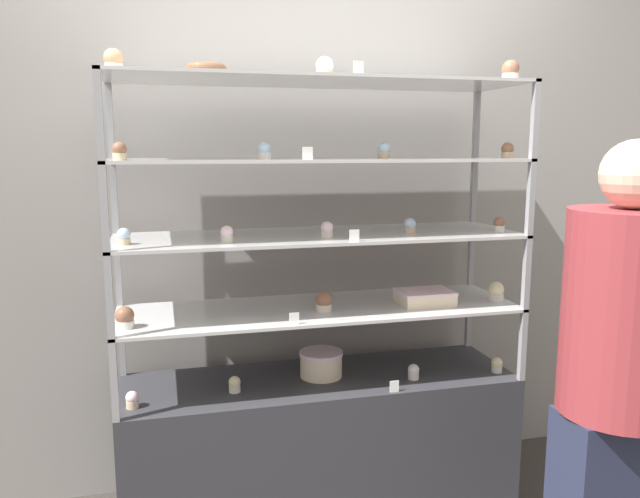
# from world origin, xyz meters

# --- Properties ---
(back_wall) EXTENTS (8.00, 0.05, 2.60)m
(back_wall) POSITION_xyz_m (0.00, 0.38, 1.30)
(back_wall) COLOR gray
(back_wall) RESTS_ON ground_plane
(display_base) EXTENTS (1.58, 0.48, 0.59)m
(display_base) POSITION_xyz_m (0.00, 0.00, 0.29)
(display_base) COLOR #333338
(display_base) RESTS_ON ground_plane
(display_riser_lower) EXTENTS (1.58, 0.48, 0.29)m
(display_riser_lower) POSITION_xyz_m (0.00, 0.00, 0.87)
(display_riser_lower) COLOR #99999E
(display_riser_lower) RESTS_ON display_base
(display_riser_middle) EXTENTS (1.58, 0.48, 0.29)m
(display_riser_middle) POSITION_xyz_m (0.00, 0.00, 1.16)
(display_riser_middle) COLOR #99999E
(display_riser_middle) RESTS_ON display_riser_lower
(display_riser_upper) EXTENTS (1.58, 0.48, 0.29)m
(display_riser_upper) POSITION_xyz_m (0.00, 0.00, 1.46)
(display_riser_upper) COLOR #99999E
(display_riser_upper) RESTS_ON display_riser_middle
(display_riser_top) EXTENTS (1.58, 0.48, 0.29)m
(display_riser_top) POSITION_xyz_m (0.00, 0.00, 1.75)
(display_riser_top) COLOR #99999E
(display_riser_top) RESTS_ON display_riser_upper
(layer_cake_centerpiece) EXTENTS (0.18, 0.18, 0.11)m
(layer_cake_centerpiece) POSITION_xyz_m (0.01, 0.01, 0.64)
(layer_cake_centerpiece) COLOR beige
(layer_cake_centerpiece) RESTS_ON display_base
(sheet_cake_frosted) EXTENTS (0.22, 0.16, 0.06)m
(sheet_cake_frosted) POSITION_xyz_m (0.42, -0.06, 0.91)
(sheet_cake_frosted) COLOR beige
(sheet_cake_frosted) RESTS_ON display_riser_lower
(cupcake_0) EXTENTS (0.05, 0.05, 0.06)m
(cupcake_0) POSITION_xyz_m (-0.73, -0.12, 0.62)
(cupcake_0) COLOR #CCB28C
(cupcake_0) RESTS_ON display_base
(cupcake_1) EXTENTS (0.05, 0.05, 0.06)m
(cupcake_1) POSITION_xyz_m (-0.35, -0.07, 0.62)
(cupcake_1) COLOR white
(cupcake_1) RESTS_ON display_base
(cupcake_2) EXTENTS (0.05, 0.05, 0.06)m
(cupcake_2) POSITION_xyz_m (0.36, -0.11, 0.62)
(cupcake_2) COLOR white
(cupcake_2) RESTS_ON display_base
(cupcake_3) EXTENTS (0.05, 0.05, 0.06)m
(cupcake_3) POSITION_xyz_m (0.73, -0.12, 0.62)
(cupcake_3) COLOR white
(cupcake_3) RESTS_ON display_base
(price_tag_0) EXTENTS (0.04, 0.00, 0.04)m
(price_tag_0) POSITION_xyz_m (0.24, -0.22, 0.61)
(price_tag_0) COLOR white
(price_tag_0) RESTS_ON display_base
(cupcake_4) EXTENTS (0.07, 0.07, 0.08)m
(cupcake_4) POSITION_xyz_m (-0.74, -0.11, 0.92)
(cupcake_4) COLOR white
(cupcake_4) RESTS_ON display_riser_lower
(cupcake_5) EXTENTS (0.07, 0.07, 0.08)m
(cupcake_5) POSITION_xyz_m (0.00, -0.06, 0.92)
(cupcake_5) COLOR beige
(cupcake_5) RESTS_ON display_riser_lower
(cupcake_6) EXTENTS (0.07, 0.07, 0.08)m
(cupcake_6) POSITION_xyz_m (0.74, -0.07, 0.92)
(cupcake_6) COLOR white
(cupcake_6) RESTS_ON display_riser_lower
(price_tag_1) EXTENTS (0.04, 0.00, 0.04)m
(price_tag_1) POSITION_xyz_m (-0.15, -0.22, 0.90)
(price_tag_1) COLOR white
(price_tag_1) RESTS_ON display_riser_lower
(cupcake_7) EXTENTS (0.05, 0.05, 0.06)m
(cupcake_7) POSITION_xyz_m (-0.73, -0.09, 1.21)
(cupcake_7) COLOR #CCB28C
(cupcake_7) RESTS_ON display_riser_middle
(cupcake_8) EXTENTS (0.05, 0.05, 0.06)m
(cupcake_8) POSITION_xyz_m (-0.37, -0.11, 1.21)
(cupcake_8) COLOR beige
(cupcake_8) RESTS_ON display_riser_middle
(cupcake_9) EXTENTS (0.05, 0.05, 0.06)m
(cupcake_9) POSITION_xyz_m (0.01, -0.08, 1.21)
(cupcake_9) COLOR beige
(cupcake_9) RESTS_ON display_riser_middle
(cupcake_10) EXTENTS (0.05, 0.05, 0.06)m
(cupcake_10) POSITION_xyz_m (0.36, -0.05, 1.21)
(cupcake_10) COLOR #CCB28C
(cupcake_10) RESTS_ON display_riser_middle
(cupcake_11) EXTENTS (0.05, 0.05, 0.06)m
(cupcake_11) POSITION_xyz_m (0.72, -0.09, 1.21)
(cupcake_11) COLOR white
(cupcake_11) RESTS_ON display_riser_middle
(price_tag_2) EXTENTS (0.04, 0.00, 0.04)m
(price_tag_2) POSITION_xyz_m (0.07, -0.22, 1.20)
(price_tag_2) COLOR white
(price_tag_2) RESTS_ON display_riser_middle
(cupcake_12) EXTENTS (0.05, 0.05, 0.06)m
(cupcake_12) POSITION_xyz_m (-0.73, -0.12, 1.50)
(cupcake_12) COLOR #CCB28C
(cupcake_12) RESTS_ON display_riser_upper
(cupcake_13) EXTENTS (0.05, 0.05, 0.06)m
(cupcake_13) POSITION_xyz_m (-0.23, -0.10, 1.50)
(cupcake_13) COLOR white
(cupcake_13) RESTS_ON display_riser_upper
(cupcake_14) EXTENTS (0.05, 0.05, 0.06)m
(cupcake_14) POSITION_xyz_m (0.23, -0.07, 1.50)
(cupcake_14) COLOR #CCB28C
(cupcake_14) RESTS_ON display_riser_upper
(cupcake_15) EXTENTS (0.05, 0.05, 0.06)m
(cupcake_15) POSITION_xyz_m (0.74, -0.11, 1.50)
(cupcake_15) COLOR #CCB28C
(cupcake_15) RESTS_ON display_riser_upper
(price_tag_3) EXTENTS (0.04, 0.00, 0.04)m
(price_tag_3) POSITION_xyz_m (-0.10, -0.22, 1.49)
(price_tag_3) COLOR white
(price_tag_3) RESTS_ON display_riser_upper
(cupcake_16) EXTENTS (0.07, 0.07, 0.08)m
(cupcake_16) POSITION_xyz_m (-0.74, -0.06, 1.80)
(cupcake_16) COLOR beige
(cupcake_16) RESTS_ON display_riser_top
(cupcake_17) EXTENTS (0.07, 0.07, 0.08)m
(cupcake_17) POSITION_xyz_m (0.01, -0.05, 1.80)
(cupcake_17) COLOR #CCB28C
(cupcake_17) RESTS_ON display_riser_top
(cupcake_18) EXTENTS (0.07, 0.07, 0.08)m
(cupcake_18) POSITION_xyz_m (0.72, -0.13, 1.80)
(cupcake_18) COLOR beige
(cupcake_18) RESTS_ON display_riser_top
(price_tag_4) EXTENTS (0.04, 0.00, 0.04)m
(price_tag_4) POSITION_xyz_m (0.08, -0.22, 1.79)
(price_tag_4) COLOR white
(price_tag_4) RESTS_ON display_riser_top
(donut_glazed) EXTENTS (0.15, 0.15, 0.04)m
(donut_glazed) POSITION_xyz_m (-0.42, -0.03, 1.79)
(donut_glazed) COLOR brown
(donut_glazed) RESTS_ON display_riser_top
(customer_figure) EXTENTS (0.36, 0.36, 1.54)m
(customer_figure) POSITION_xyz_m (0.73, -0.82, 0.82)
(customer_figure) COLOR #282D47
(customer_figure) RESTS_ON ground_plane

